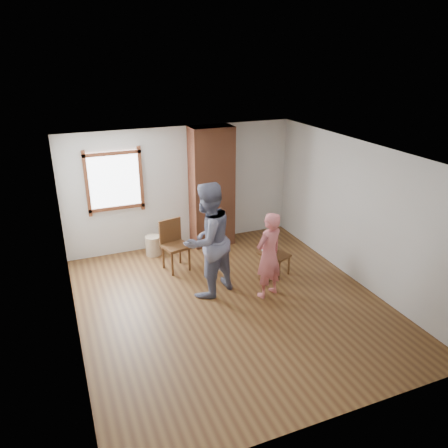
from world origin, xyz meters
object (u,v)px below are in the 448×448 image
Objects in this scene: dining_chair_left at (174,242)px; person_pink at (269,255)px; dining_chair_right at (276,252)px; side_table at (266,259)px; stoneware_crock at (153,245)px; man at (208,240)px.

person_pink is at bearing -64.92° from dining_chair_left.
dining_chair_right is 0.29m from side_table.
dining_chair_right reaches higher than stoneware_crock.
dining_chair_left is 0.49× the size of man.
dining_chair_left reaches higher than stoneware_crock.
man is at bearing -74.09° from stoneware_crock.
dining_chair_right reaches higher than side_table.
man is at bearing -176.77° from side_table.
side_table is at bearing 179.63° from dining_chair_right.
dining_chair_right is 1.57m from man.
person_pink is at bearing 128.68° from man.
dining_chair_right is 0.39× the size of man.
person_pink reaches higher than dining_chair_left.
stoneware_crock is 0.52× the size of dining_chair_right.
dining_chair_left is (0.25, -0.75, 0.35)m from stoneware_crock.
stoneware_crock is 0.20× the size of man.
man is (0.54, -1.90, 0.82)m from stoneware_crock.
stoneware_crock is 2.63m from dining_chair_right.
dining_chair_left is 1.27m from man.
man is (-1.45, -0.19, 0.58)m from dining_chair_right.
man reaches higher than dining_chair_right.
dining_chair_right is at bearing -147.27° from person_pink.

